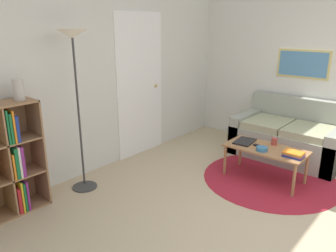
# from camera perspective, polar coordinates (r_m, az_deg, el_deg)

# --- Properties ---
(ground_plane) EXTENTS (14.00, 14.00, 0.00)m
(ground_plane) POSITION_cam_1_polar(r_m,az_deg,el_deg) (3.40, 22.30, -18.36)
(ground_plane) COLOR tan
(wall_back) EXTENTS (7.80, 0.11, 2.60)m
(wall_back) POSITION_cam_1_polar(r_m,az_deg,el_deg) (4.48, -10.97, 8.97)
(wall_back) COLOR silver
(wall_back) RESTS_ON ground_plane
(wall_right) EXTENTS (0.08, 5.73, 2.60)m
(wall_right) POSITION_cam_1_polar(r_m,az_deg,el_deg) (5.59, 18.85, 10.08)
(wall_right) COLOR silver
(wall_right) RESTS_ON ground_plane
(rug) EXTENTS (1.70, 1.70, 0.01)m
(rug) POSITION_cam_1_polar(r_m,az_deg,el_deg) (4.49, 17.30, -8.73)
(rug) COLOR maroon
(rug) RESTS_ON ground_plane
(floor_lamp) EXTENTS (0.34, 0.34, 1.87)m
(floor_lamp) POSITION_cam_1_polar(r_m,az_deg,el_deg) (3.77, -16.07, 11.62)
(floor_lamp) COLOR #333333
(floor_lamp) RESTS_ON ground_plane
(couch) EXTENTS (0.91, 1.52, 0.85)m
(couch) POSITION_cam_1_polar(r_m,az_deg,el_deg) (5.25, 20.46, -1.87)
(couch) COLOR gray
(couch) RESTS_ON ground_plane
(coffee_table) EXTENTS (0.49, 0.99, 0.43)m
(coffee_table) POSITION_cam_1_polar(r_m,az_deg,el_deg) (4.32, 16.64, -4.24)
(coffee_table) COLOR #996B42
(coffee_table) RESTS_ON ground_plane
(laptop) EXTENTS (0.35, 0.25, 0.02)m
(laptop) POSITION_cam_1_polar(r_m,az_deg,el_deg) (4.43, 13.20, -2.62)
(laptop) COLOR black
(laptop) RESTS_ON coffee_table
(bowl) EXTENTS (0.14, 0.14, 0.05)m
(bowl) POSITION_cam_1_polar(r_m,az_deg,el_deg) (4.18, 16.04, -3.86)
(bowl) COLOR teal
(bowl) RESTS_ON coffee_table
(book_stack_on_table) EXTENTS (0.17, 0.22, 0.07)m
(book_stack_on_table) POSITION_cam_1_polar(r_m,az_deg,el_deg) (4.10, 21.02, -4.61)
(book_stack_on_table) COLOR navy
(book_stack_on_table) RESTS_ON coffee_table
(cup) EXTENTS (0.08, 0.08, 0.09)m
(cup) POSITION_cam_1_polar(r_m,az_deg,el_deg) (4.42, 18.00, -2.57)
(cup) COLOR #A33D33
(cup) RESTS_ON coffee_table
(remote) EXTENTS (0.09, 0.18, 0.02)m
(remote) POSITION_cam_1_polar(r_m,az_deg,el_deg) (4.30, 15.64, -3.45)
(remote) COLOR black
(remote) RESTS_ON coffee_table
(vase_on_shelf) EXTENTS (0.11, 0.11, 0.22)m
(vase_on_shelf) POSITION_cam_1_polar(r_m,az_deg,el_deg) (3.64, -24.58, 5.80)
(vase_on_shelf) COLOR #B7B2A8
(vase_on_shelf) RESTS_ON bookshelf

